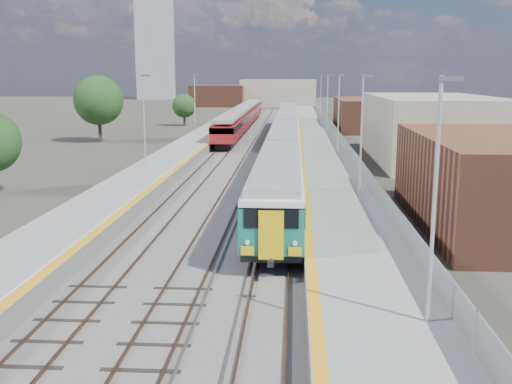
# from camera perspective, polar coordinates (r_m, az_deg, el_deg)

# --- Properties ---
(ground) EXTENTS (320.00, 320.00, 0.00)m
(ground) POSITION_cam_1_polar(r_m,az_deg,el_deg) (66.33, 1.55, 3.78)
(ground) COLOR #47443A
(ground) RESTS_ON ground
(ballast_bed) EXTENTS (10.50, 155.00, 0.06)m
(ballast_bed) POSITION_cam_1_polar(r_m,az_deg,el_deg) (68.92, -0.25, 4.09)
(ballast_bed) COLOR #565451
(ballast_bed) RESTS_ON ground
(tracks) EXTENTS (8.96, 160.00, 0.17)m
(tracks) POSITION_cam_1_polar(r_m,az_deg,el_deg) (70.54, 0.33, 4.31)
(tracks) COLOR #4C3323
(tracks) RESTS_ON ground
(platform_right) EXTENTS (4.70, 155.00, 8.52)m
(platform_right) POSITION_cam_1_polar(r_m,az_deg,el_deg) (68.76, 6.04, 4.43)
(platform_right) COLOR slate
(platform_right) RESTS_ON ground
(platform_left) EXTENTS (4.30, 155.00, 8.52)m
(platform_left) POSITION_cam_1_polar(r_m,az_deg,el_deg) (69.64, -5.86, 4.51)
(platform_left) COLOR slate
(platform_left) RESTS_ON ground
(buildings) EXTENTS (72.00, 185.50, 40.00)m
(buildings) POSITION_cam_1_polar(r_m,az_deg,el_deg) (155.70, -4.01, 11.96)
(buildings) COLOR brown
(buildings) RESTS_ON ground
(green_train) EXTENTS (2.84, 79.16, 3.13)m
(green_train) POSITION_cam_1_polar(r_m,az_deg,el_deg) (63.79, 2.84, 5.47)
(green_train) COLOR black
(green_train) RESTS_ON ground
(red_train) EXTENTS (2.73, 55.48, 3.45)m
(red_train) POSITION_cam_1_polar(r_m,az_deg,el_deg) (92.89, -1.25, 7.17)
(red_train) COLOR black
(red_train) RESTS_ON ground
(tree_b) EXTENTS (6.18, 6.18, 8.38)m
(tree_b) POSITION_cam_1_polar(r_m,az_deg,el_deg) (78.41, -14.78, 8.43)
(tree_b) COLOR #382619
(tree_b) RESTS_ON ground
(tree_c) EXTENTS (3.90, 3.90, 5.28)m
(tree_c) POSITION_cam_1_polar(r_m,az_deg,el_deg) (100.89, -6.86, 8.14)
(tree_c) COLOR #382619
(tree_c) RESTS_ON ground
(tree_d) EXTENTS (4.34, 4.34, 5.88)m
(tree_d) POSITION_cam_1_polar(r_m,az_deg,el_deg) (79.20, 18.87, 7.08)
(tree_d) COLOR #382619
(tree_d) RESTS_ON ground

